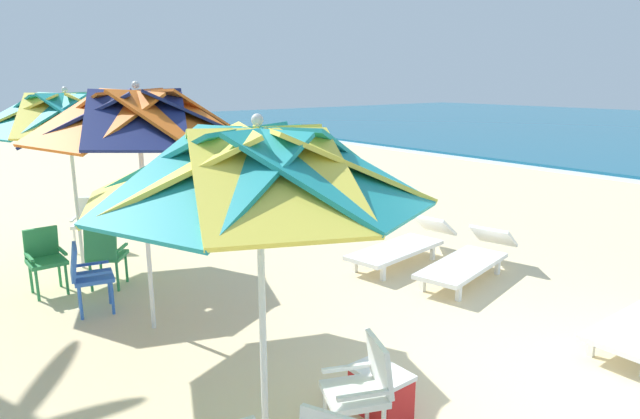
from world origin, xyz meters
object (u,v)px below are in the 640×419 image
(sun_lounger_2, at_px, (469,259))
(beach_umbrella_0, at_px, (259,168))
(plastic_chair_4, at_px, (88,220))
(plastic_chair_3, at_px, (87,274))
(plastic_chair_6, at_px, (105,253))
(beach_umbrella_1, at_px, (138,118))
(plastic_chair_5, at_px, (45,257))
(plastic_chair_1, at_px, (363,386))
(sun_lounger_3, at_px, (404,245))
(beach_umbrella_2, at_px, (67,114))
(cooler_box, at_px, (381,392))

(sun_lounger_2, bearing_deg, beach_umbrella_0, -72.39)
(beach_umbrella_0, relative_size, plastic_chair_4, 2.95)
(plastic_chair_3, relative_size, plastic_chair_6, 1.00)
(beach_umbrella_1, height_order, plastic_chair_3, beach_umbrella_1)
(beach_umbrella_1, distance_m, sun_lounger_2, 4.79)
(beach_umbrella_1, xyz_separation_m, plastic_chair_5, (-1.91, -0.67, -1.87))
(plastic_chair_1, xyz_separation_m, sun_lounger_3, (-2.77, 3.46, -0.22))
(plastic_chair_3, distance_m, plastic_chair_4, 2.76)
(plastic_chair_5, bearing_deg, plastic_chair_4, 147.69)
(beach_umbrella_0, bearing_deg, plastic_chair_5, -174.28)
(beach_umbrella_2, height_order, cooler_box, beach_umbrella_2)
(plastic_chair_6, distance_m, sun_lounger_2, 5.00)
(plastic_chair_4, relative_size, plastic_chair_6, 1.00)
(plastic_chair_4, relative_size, plastic_chair_5, 1.00)
(beach_umbrella_0, height_order, plastic_chair_4, beach_umbrella_0)
(cooler_box, bearing_deg, beach_umbrella_0, -97.59)
(beach_umbrella_0, relative_size, cooler_box, 5.10)
(beach_umbrella_1, distance_m, cooler_box, 3.63)
(plastic_chair_3, bearing_deg, sun_lounger_3, 75.83)
(cooler_box, bearing_deg, plastic_chair_4, -175.53)
(beach_umbrella_2, bearing_deg, beach_umbrella_0, -2.05)
(beach_umbrella_0, relative_size, plastic_chair_3, 2.95)
(beach_umbrella_0, bearing_deg, sun_lounger_2, 107.61)
(beach_umbrella_1, xyz_separation_m, beach_umbrella_2, (-2.64, -0.02, -0.09))
(plastic_chair_4, height_order, sun_lounger_2, plastic_chair_4)
(plastic_chair_3, relative_size, cooler_box, 1.73)
(beach_umbrella_2, xyz_separation_m, plastic_chair_4, (-0.89, 0.38, -1.79))
(plastic_chair_4, relative_size, cooler_box, 1.73)
(plastic_chair_5, bearing_deg, sun_lounger_3, 65.13)
(beach_umbrella_2, distance_m, sun_lounger_3, 5.26)
(plastic_chair_3, distance_m, beach_umbrella_2, 2.54)
(plastic_chair_4, height_order, cooler_box, plastic_chair_4)
(plastic_chair_1, xyz_separation_m, sun_lounger_2, (-1.71, 3.66, -0.22))
(plastic_chair_3, distance_m, cooler_box, 3.90)
(plastic_chair_4, distance_m, cooler_box, 6.35)
(plastic_chair_1, relative_size, plastic_chair_5, 1.00)
(plastic_chair_6, bearing_deg, beach_umbrella_2, -179.14)
(beach_umbrella_1, distance_m, plastic_chair_5, 2.76)
(sun_lounger_3, bearing_deg, beach_umbrella_0, -59.46)
(beach_umbrella_0, distance_m, sun_lounger_2, 4.93)
(plastic_chair_4, bearing_deg, plastic_chair_5, -32.31)
(plastic_chair_3, relative_size, sun_lounger_2, 0.39)
(sun_lounger_3, xyz_separation_m, cooler_box, (2.58, -3.06, -0.08))
(plastic_chair_5, relative_size, cooler_box, 1.73)
(plastic_chair_6, bearing_deg, cooler_box, 11.16)
(beach_umbrella_0, height_order, sun_lounger_3, beach_umbrella_0)
(plastic_chair_5, bearing_deg, cooler_box, 17.91)
(beach_umbrella_0, height_order, plastic_chair_3, beach_umbrella_0)
(beach_umbrella_2, relative_size, sun_lounger_3, 1.21)
(beach_umbrella_1, bearing_deg, plastic_chair_1, 8.74)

